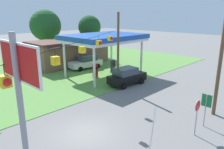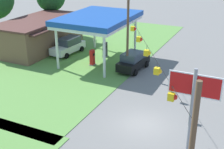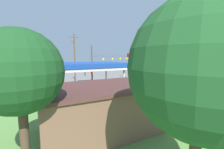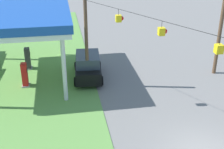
# 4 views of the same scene
# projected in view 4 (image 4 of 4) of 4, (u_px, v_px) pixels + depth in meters

# --- Properties ---
(gas_station_canopy) EXTENTS (9.68, 7.01, 5.31)m
(gas_station_canopy) POSITION_uv_depth(u_px,v_px,m) (20.00, 16.00, 22.08)
(gas_station_canopy) COLOR silver
(gas_station_canopy) RESTS_ON ground
(fuel_pump_near) EXTENTS (0.71, 0.56, 1.79)m
(fuel_pump_near) POSITION_uv_depth(u_px,v_px,m) (25.00, 76.00, 22.35)
(fuel_pump_near) COLOR gray
(fuel_pump_near) RESTS_ON ground
(fuel_pump_far) EXTENTS (0.71, 0.56, 1.79)m
(fuel_pump_far) POSITION_uv_depth(u_px,v_px,m) (28.00, 59.00, 25.16)
(fuel_pump_far) COLOR gray
(fuel_pump_far) RESTS_ON ground
(car_at_pumps_front) EXTENTS (4.70, 2.38, 2.00)m
(car_at_pumps_front) POSITION_uv_depth(u_px,v_px,m) (88.00, 66.00, 23.59)
(car_at_pumps_front) COLOR black
(car_at_pumps_front) RESTS_ON ground
(signal_span_gantry) EXTENTS (17.44, 10.24, 7.97)m
(signal_span_gantry) POSITION_uv_depth(u_px,v_px,m) (215.00, 75.00, 14.08)
(signal_span_gantry) COLOR brown
(signal_span_gantry) RESTS_ON ground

